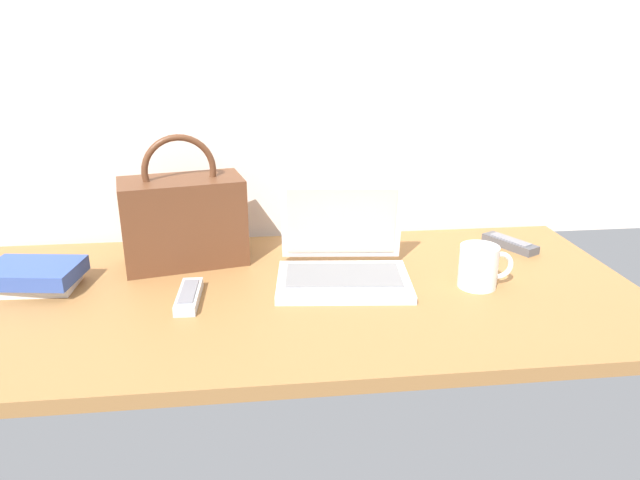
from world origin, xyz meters
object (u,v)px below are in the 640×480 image
laptop (343,260)px  book_stack (33,276)px  handbag (183,219)px  remote_control_near (510,243)px  remote_control_far (189,296)px  coffee_mug (480,266)px

laptop → book_stack: bearing=178.5°
handbag → remote_control_near: bearing=0.3°
remote_control_far → handbag: 0.26m
remote_control_far → book_stack: book_stack is taller
handbag → book_stack: handbag is taller
coffee_mug → book_stack: (-1.03, 0.10, -0.02)m
book_stack → remote_control_far: bearing=-16.6°
laptop → book_stack: laptop is taller
remote_control_far → handbag: bearing=96.8°
remote_control_near → book_stack: book_stack is taller
coffee_mug → handbag: handbag is taller
remote_control_near → coffee_mug: bearing=-127.4°
book_stack → handbag: bearing=21.5°
coffee_mug → book_stack: bearing=174.2°
laptop → book_stack: size_ratio=1.48×
laptop → coffee_mug: 0.32m
remote_control_near → handbag: (-0.88, -0.01, 0.10)m
laptop → remote_control_near: (0.49, 0.15, -0.03)m
laptop → handbag: (-0.39, 0.15, 0.07)m
laptop → coffee_mug: laptop is taller
remote_control_near → handbag: bearing=-179.7°
coffee_mug → remote_control_near: bearing=52.6°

